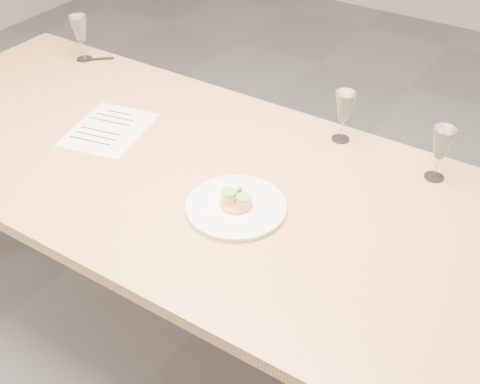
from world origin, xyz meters
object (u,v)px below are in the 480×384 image
Objects in this scene: wine_glass_0 at (80,30)px; wine_glass_1 at (344,107)px; dinner_plate at (236,206)px; ballpoint_pen at (96,59)px; dining_table at (193,186)px; wine_glass_2 at (442,144)px; recipe_sheet at (109,129)px.

wine_glass_1 is at bearing 0.76° from wine_glass_0.
ballpoint_pen is at bearing 153.90° from dinner_plate.
dining_table is 0.56m from wine_glass_1.
dinner_plate reaches higher than dining_table.
wine_glass_0 is at bearing 155.69° from dinner_plate.
wine_glass_1 reaches higher than wine_glass_2.
wine_glass_2 is at bearing -43.29° from ballpoint_pen.
recipe_sheet is 2.00× the size of wine_glass_1.
recipe_sheet is at bearing 168.26° from dinner_plate.
dining_table is 6.77× the size of recipe_sheet.
wine_glass_1 is (0.09, 0.50, 0.11)m from dinner_plate.
recipe_sheet is 1.89× the size of wine_glass_0.
dining_table is at bearing -128.07° from wine_glass_1.
dinner_plate is 1.57× the size of wine_glass_0.
wine_glass_0 reaches higher than recipe_sheet.
dinner_plate is 1.65× the size of wine_glass_1.
dining_table is at bearing -150.65° from wine_glass_2.
dining_table is 8.18× the size of dinner_plate.
wine_glass_1 reaches higher than dining_table.
wine_glass_2 is at bearing 29.35° from dining_table.
dining_table is at bearing -17.50° from recipe_sheet.
dinner_plate is 1.15m from ballpoint_pen.
wine_glass_1 is (1.13, -0.00, 0.12)m from ballpoint_pen.
wine_glass_2 is (1.51, -0.03, -0.01)m from wine_glass_0.
recipe_sheet is 1.10m from wine_glass_2.
wine_glass_0 is 1.17m from wine_glass_1.
wine_glass_1 reaches higher than ballpoint_pen.
wine_glass_1 is 0.34m from wine_glass_2.
dining_table is 0.26m from dinner_plate.
wine_glass_2 is at bearing -0.96° from wine_glass_0.
ballpoint_pen is 1.47m from wine_glass_2.
dinner_plate is 1.66× the size of wine_glass_2.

